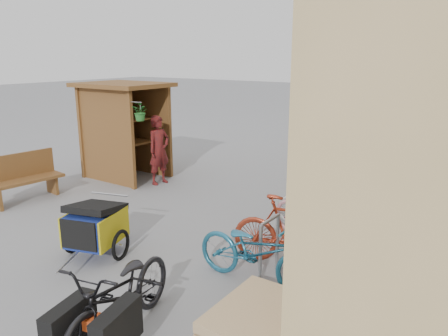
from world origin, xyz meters
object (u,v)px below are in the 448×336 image
Objects in this scene: shopping_carts at (421,152)px; person_kiosk at (159,150)px; bike_7 at (363,173)px; cargo_bike at (120,298)px; bike_0 at (257,252)px; bike_2 at (318,215)px; child_trailer at (95,225)px; bike_1 at (292,233)px; bike_6 at (353,178)px; bike_5 at (340,186)px; kiosk at (121,117)px; pallet_stack at (263,327)px; bike_4 at (331,196)px; bench at (22,177)px; bike_3 at (317,205)px.

shopping_carts is 1.47× the size of person_kiosk.
person_kiosk is 0.96× the size of bike_7.
bike_0 is (0.64, 1.87, -0.02)m from cargo_bike.
shopping_carts is 1.31× the size of bike_0.
child_trailer is at bearing 142.40° from bike_2.
bike_1 reaches higher than bike_6.
person_kiosk is at bearing 101.08° from child_trailer.
bike_1 is at bearing -11.00° from bike_0.
bike_0 is 3.50m from bike_5.
person_kiosk is (-5.11, -4.30, 0.19)m from shopping_carts.
kiosk is 1.37m from person_kiosk.
bike_0 is at bearing 156.67° from bike_1.
kiosk is 1.44× the size of bike_6.
cargo_bike is 1.17× the size of bike_2.
kiosk is at bearing 113.74° from bike_5.
cargo_bike is (4.93, -4.68, -1.04)m from kiosk.
kiosk is 1.43× the size of bike_7.
person_kiosk is 0.89× the size of bike_0.
shopping_carts is (6.28, 4.37, -0.91)m from kiosk.
person_kiosk is 5.06m from bike_1.
bike_4 is (-0.83, 4.14, 0.22)m from pallet_stack.
kiosk is 7.50m from pallet_stack.
person_kiosk reaches higher than bike_1.
bike_1 reaches higher than bench.
bike_5 reaches higher than bike_6.
bike_7 reaches higher than pallet_stack.
bike_4 is (4.28, 0.20, -0.41)m from person_kiosk.
bike_7 reaches higher than bike_2.
bike_5 is (5.47, 0.69, -1.04)m from kiosk.
bike_0 reaches higher than pallet_stack.
bike_5 reaches higher than bench.
bike_5 reaches higher than bike_2.
bike_7 is (2.52, 5.32, 0.02)m from child_trailer.
child_trailer is 4.42m from bike_4.
bike_3 is (-0.24, 0.51, -0.02)m from bike_2.
bike_1 is at bearing 10.75° from bench.
bike_5 is at bearing 2.86° from bike_0.
bike_1 is (0.80, 2.61, 0.04)m from cargo_bike.
bike_0 is 1.86m from bike_2.
bench is 0.95× the size of bike_2.
cargo_bike is at bearing -167.16° from bike_7.
bike_0 is at bearing 58.21° from cargo_bike.
bike_6 is (-0.04, 2.10, 0.01)m from bike_3.
pallet_stack is at bearing -31.66° from kiosk.
cargo_bike is 1.40× the size of bike_3.
bike_6 is (-0.33, 3.73, -0.09)m from bike_1.
child_trailer is 3.03m from bike_1.
bike_7 is (-0.18, 3.95, -0.02)m from bike_1.
bench is at bearing -99.08° from kiosk.
bike_1 reaches higher than bike_3.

